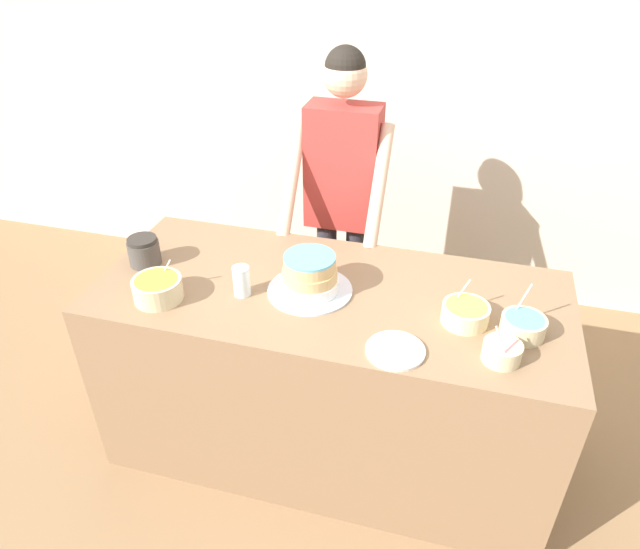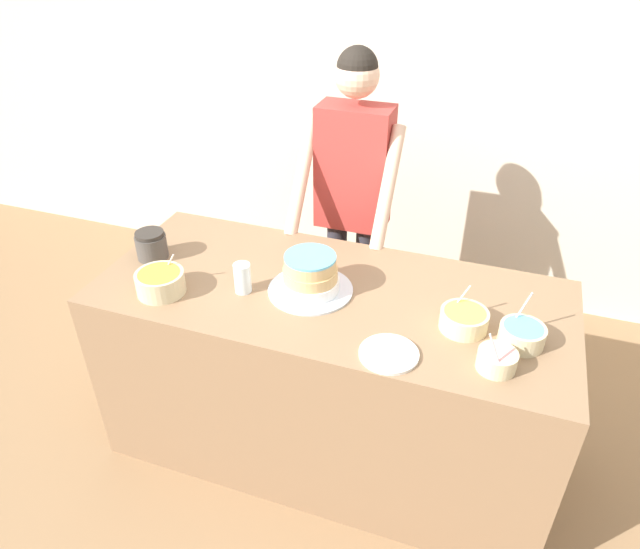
% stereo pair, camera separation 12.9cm
% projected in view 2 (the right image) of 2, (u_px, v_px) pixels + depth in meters
% --- Properties ---
extents(ground_plane, '(14.00, 14.00, 0.00)m').
position_uv_depth(ground_plane, '(299.00, 510.00, 2.45)').
color(ground_plane, '#93704C').
extents(wall_back, '(10.00, 0.05, 2.60)m').
position_uv_depth(wall_back, '(416.00, 87.00, 3.26)').
color(wall_back, beige).
rests_on(wall_back, ground_plane).
extents(counter, '(1.90, 0.81, 0.88)m').
position_uv_depth(counter, '(330.00, 372.00, 2.53)').
color(counter, '#8C6B4C').
rests_on(counter, ground_plane).
extents(person_baker, '(0.48, 0.46, 1.67)m').
position_uv_depth(person_baker, '(353.00, 183.00, 2.80)').
color(person_baker, '#2D2D38').
rests_on(person_baker, ground_plane).
extents(cake, '(0.34, 0.34, 0.16)m').
position_uv_depth(cake, '(310.00, 276.00, 2.25)').
color(cake, silver).
rests_on(cake, counter).
extents(frosting_bowl_orange, '(0.19, 0.19, 0.14)m').
position_uv_depth(frosting_bowl_orange, '(160.00, 282.00, 2.25)').
color(frosting_bowl_orange, beige).
rests_on(frosting_bowl_orange, counter).
extents(frosting_bowl_pink, '(0.13, 0.13, 0.17)m').
position_uv_depth(frosting_bowl_pink, '(497.00, 359.00, 1.89)').
color(frosting_bowl_pink, beige).
rests_on(frosting_bowl_pink, counter).
extents(frosting_bowl_blue, '(0.16, 0.16, 0.18)m').
position_uv_depth(frosting_bowl_blue, '(522.00, 334.00, 1.99)').
color(frosting_bowl_blue, beige).
rests_on(frosting_bowl_blue, counter).
extents(frosting_bowl_yellow, '(0.18, 0.18, 0.14)m').
position_uv_depth(frosting_bowl_yellow, '(464.00, 319.00, 2.07)').
color(frosting_bowl_yellow, beige).
rests_on(frosting_bowl_yellow, counter).
extents(drinking_glass, '(0.07, 0.07, 0.12)m').
position_uv_depth(drinking_glass, '(243.00, 278.00, 2.25)').
color(drinking_glass, silver).
rests_on(drinking_glass, counter).
extents(ceramic_plate, '(0.21, 0.21, 0.01)m').
position_uv_depth(ceramic_plate, '(389.00, 354.00, 1.96)').
color(ceramic_plate, white).
rests_on(ceramic_plate, counter).
extents(stoneware_jar, '(0.13, 0.13, 0.12)m').
position_uv_depth(stoneware_jar, '(151.00, 245.00, 2.47)').
color(stoneware_jar, '#4C4742').
rests_on(stoneware_jar, counter).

